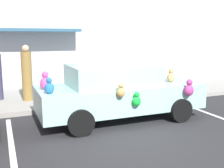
# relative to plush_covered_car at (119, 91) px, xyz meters

# --- Properties ---
(ground_plane) EXTENTS (60.00, 60.00, 0.00)m
(ground_plane) POSITION_rel_plush_covered_car_xyz_m (-0.36, -1.68, -0.80)
(ground_plane) COLOR #262628
(sidewalk) EXTENTS (24.00, 4.00, 0.15)m
(sidewalk) POSITION_rel_plush_covered_car_xyz_m (-0.36, 3.32, -0.72)
(sidewalk) COLOR gray
(sidewalk) RESTS_ON ground
(storefront_building) EXTENTS (24.00, 1.25, 6.40)m
(storefront_building) POSITION_rel_plush_covered_car_xyz_m (-0.37, 5.46, 2.40)
(storefront_building) COLOR #B2B7C1
(storefront_building) RESTS_ON ground
(parking_stripe_front) EXTENTS (0.12, 3.60, 0.01)m
(parking_stripe_front) POSITION_rel_plush_covered_car_xyz_m (2.75, -0.68, -0.80)
(parking_stripe_front) COLOR silver
(parking_stripe_front) RESTS_ON ground
(parking_stripe_rear) EXTENTS (0.12, 3.60, 0.01)m
(parking_stripe_rear) POSITION_rel_plush_covered_car_xyz_m (-2.89, -0.68, -0.80)
(parking_stripe_rear) COLOR silver
(parking_stripe_rear) RESTS_ON ground
(plush_covered_car) EXTENTS (4.53, 2.09, 1.54)m
(plush_covered_car) POSITION_rel_plush_covered_car_xyz_m (0.00, 0.00, 0.00)
(plush_covered_car) COLOR #96C8C3
(plush_covered_car) RESTS_ON ground
(pedestrian_walking_past) EXTENTS (0.34, 0.34, 1.87)m
(pedestrian_walking_past) POSITION_rel_plush_covered_car_xyz_m (-2.18, 2.70, 0.23)
(pedestrian_walking_past) COLOR olive
(pedestrian_walking_past) RESTS_ON sidewalk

